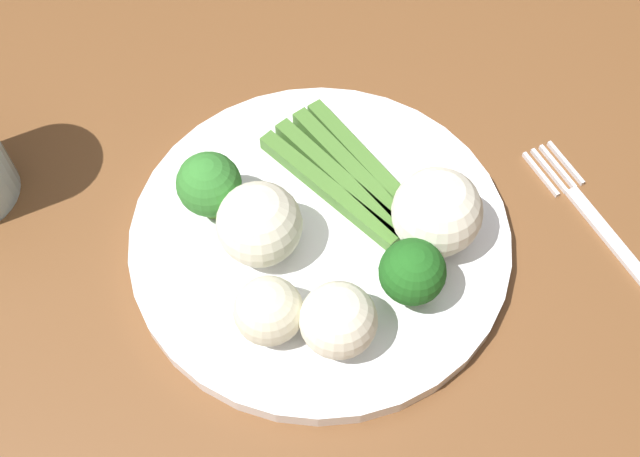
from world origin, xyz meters
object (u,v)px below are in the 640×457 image
dining_table (268,311)px  plate (320,237)px  broccoli_near_center (209,185)px  fork (598,224)px  cauliflower_mid (260,224)px  cauliflower_front (269,311)px  cauliflower_back (338,320)px  broccoli_back_right (412,273)px  cauliflower_front_left (437,212)px  asparagus_bundle (346,175)px

dining_table → plate: plate is taller
broccoli_near_center → fork: size_ratio=0.34×
dining_table → cauliflower_mid: bearing=-85.1°
cauliflower_mid → cauliflower_front: 0.06m
cauliflower_back → fork: 0.22m
broccoli_back_right → cauliflower_front_left: bearing=45.1°
asparagus_bundle → fork: size_ratio=0.86×
fork → dining_table: bearing=67.7°
cauliflower_back → cauliflower_front_left: bearing=26.8°
dining_table → cauliflower_back: (0.02, -0.09, 0.15)m
cauliflower_front → fork: 0.26m
cauliflower_back → asparagus_bundle: bearing=64.5°
broccoli_near_center → cauliflower_back: bearing=-70.3°
cauliflower_mid → cauliflower_back: 0.09m
cauliflower_back → cauliflower_front: 0.05m
plate → cauliflower_front_left: (0.07, -0.03, 0.04)m
dining_table → cauliflower_mid: (0.00, -0.01, 0.15)m
cauliflower_back → cauliflower_front: size_ratio=1.10×
asparagus_bundle → cauliflower_back: cauliflower_back is taller
cauliflower_front_left → cauliflower_back: cauliflower_front_left is taller
asparagus_bundle → cauliflower_mid: (-0.08, -0.03, 0.02)m
plate → broccoli_back_right: (0.04, -0.07, 0.04)m
cauliflower_mid → broccoli_near_center: bearing=118.3°
dining_table → plate: 0.12m
plate → cauliflower_front: 0.09m
cauliflower_front_left → cauliflower_front: 0.13m
broccoli_near_center → plate: bearing=-35.7°
plate → cauliflower_back: size_ratio=5.41×
asparagus_bundle → broccoli_near_center: bearing=66.1°
dining_table → broccoli_near_center: 0.16m
asparagus_bundle → broccoli_back_right: bearing=163.4°
broccoli_near_center → cauliflower_back: size_ratio=1.11×
cauliflower_front_left → broccoli_back_right: bearing=-134.9°
cauliflower_mid → cauliflower_front_left: size_ratio=0.95×
asparagus_bundle → cauliflower_mid: size_ratio=2.39×
asparagus_bundle → broccoli_near_center: broccoli_near_center is taller
cauliflower_front_left → cauliflower_front: (-0.13, -0.02, -0.01)m
plate → cauliflower_back: bearing=-103.8°
broccoli_back_right → asparagus_bundle: bearing=91.0°
asparagus_bundle → fork: (0.16, -0.10, -0.02)m
cauliflower_front_left → fork: (0.13, -0.03, -0.04)m
cauliflower_front_left → asparagus_bundle: bearing=118.9°
broccoli_back_right → cauliflower_front: bearing=172.2°
dining_table → cauliflower_front_left: (0.12, -0.04, 0.15)m
plate → asparagus_bundle: (0.04, 0.04, 0.01)m
asparagus_bundle → cauliflower_front: 0.13m
fork → cauliflower_mid: bearing=69.2°
cauliflower_front → fork: size_ratio=0.28×
cauliflower_mid → asparagus_bundle: bearing=21.7°
plate → cauliflower_front: size_ratio=5.96×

